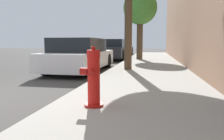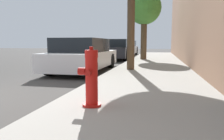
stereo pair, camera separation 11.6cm
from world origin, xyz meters
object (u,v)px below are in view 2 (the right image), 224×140
at_px(parked_car_far, 126,48).
at_px(fire_hydrant, 91,79).
at_px(street_tree_far, 144,9).
at_px(parked_car_near, 83,55).
at_px(parked_car_mid, 117,50).

bearing_deg(parked_car_far, fire_hydrant, -83.10).
xyz_separation_m(parked_car_far, street_tree_far, (2.01, -6.28, 2.37)).
height_order(parked_car_far, street_tree_far, street_tree_far).
height_order(parked_car_near, parked_car_mid, parked_car_mid).
height_order(parked_car_mid, parked_car_far, parked_car_mid).
distance_m(fire_hydrant, street_tree_far, 10.11).
bearing_deg(street_tree_far, parked_car_mid, 148.83).
bearing_deg(parked_car_far, parked_car_mid, -87.58).
bearing_deg(parked_car_mid, parked_car_far, 92.42).
height_order(parked_car_mid, street_tree_far, street_tree_far).
xyz_separation_m(fire_hydrant, parked_car_far, (-1.95, 16.09, 0.10)).
relative_size(fire_hydrant, parked_car_far, 0.19).
relative_size(parked_car_mid, parked_car_far, 0.85).
xyz_separation_m(parked_car_near, parked_car_far, (-0.10, 11.24, 0.04)).
bearing_deg(street_tree_far, parked_car_far, 107.71).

